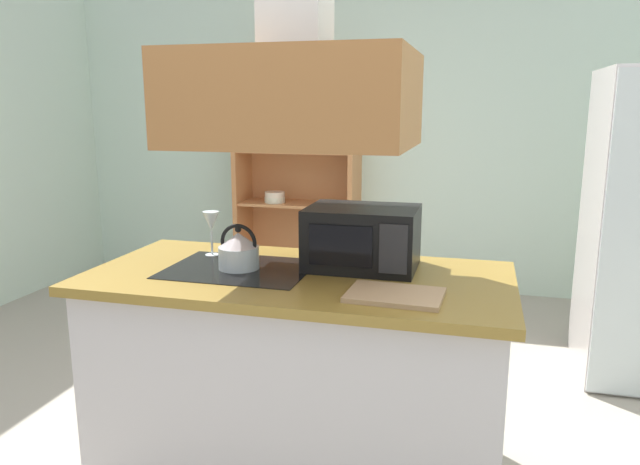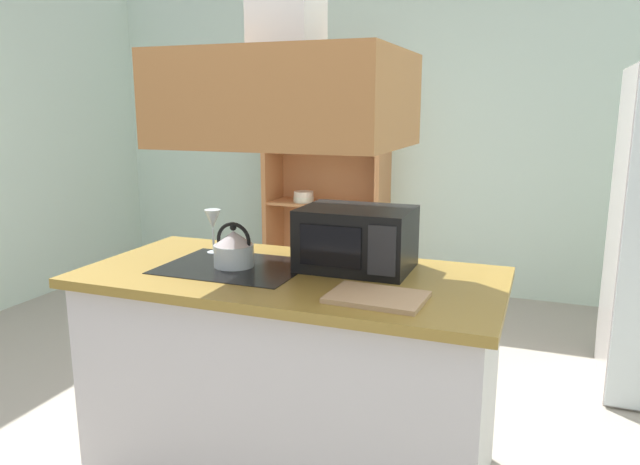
# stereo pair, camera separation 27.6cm
# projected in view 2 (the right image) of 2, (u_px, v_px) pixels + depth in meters

# --- Properties ---
(wall_back) EXTENTS (6.00, 0.12, 2.70)m
(wall_back) POSITION_uv_depth(u_px,v_px,m) (426.00, 133.00, 5.04)
(wall_back) COLOR silver
(wall_back) RESTS_ON ground
(kitchen_island) EXTENTS (1.73, 0.85, 0.90)m
(kitchen_island) POSITION_uv_depth(u_px,v_px,m) (291.00, 373.00, 2.56)
(kitchen_island) COLOR #B8B1B2
(kitchen_island) RESTS_ON ground
(range_hood) EXTENTS (0.90, 0.70, 1.28)m
(range_hood) POSITION_uv_depth(u_px,v_px,m) (288.00, 67.00, 2.29)
(range_hood) COLOR brown
(dish_cabinet) EXTENTS (1.06, 0.40, 1.83)m
(dish_cabinet) POSITION_uv_depth(u_px,v_px,m) (327.00, 194.00, 5.24)
(dish_cabinet) COLOR #BA7643
(dish_cabinet) RESTS_ON ground
(kettle) EXTENTS (0.17, 0.17, 0.19)m
(kettle) POSITION_uv_depth(u_px,v_px,m) (234.00, 248.00, 2.54)
(kettle) COLOR silver
(kettle) RESTS_ON kitchen_island
(cutting_board) EXTENTS (0.35, 0.26, 0.02)m
(cutting_board) POSITION_uv_depth(u_px,v_px,m) (377.00, 297.00, 2.12)
(cutting_board) COLOR tan
(cutting_board) RESTS_ON kitchen_island
(microwave) EXTENTS (0.46, 0.35, 0.26)m
(microwave) POSITION_uv_depth(u_px,v_px,m) (356.00, 239.00, 2.50)
(microwave) COLOR black
(microwave) RESTS_ON kitchen_island
(wine_glass_on_counter) EXTENTS (0.08, 0.08, 0.21)m
(wine_glass_on_counter) POSITION_uv_depth(u_px,v_px,m) (213.00, 221.00, 2.76)
(wine_glass_on_counter) COLOR silver
(wine_glass_on_counter) RESTS_ON kitchen_island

